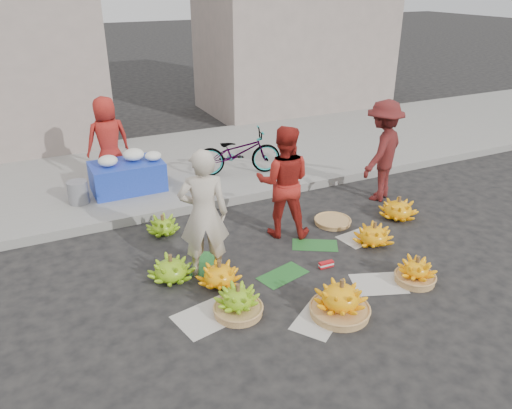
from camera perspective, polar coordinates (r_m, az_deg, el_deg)
name	(u,v)px	position (r m, az deg, el deg)	size (l,w,h in m)	color
ground	(282,266)	(6.77, 3.02, -7.06)	(80.00, 80.00, 0.00)	black
curb	(221,201)	(8.50, -4.05, 0.44)	(40.00, 0.25, 0.15)	gray
sidewalk	(182,163)	(10.35, -8.42, 4.67)	(40.00, 4.00, 0.12)	gray
building_right	(295,18)	(14.71, 4.46, 20.50)	(5.00, 3.00, 5.00)	gray
newspaper_scatter	(314,297)	(6.19, 6.60, -10.51)	(3.20, 1.80, 0.00)	beige
banana_leaves	(269,261)	(6.87, 1.48, -6.44)	(2.00, 1.00, 0.00)	#1C5523
banana_bunch_0	(219,274)	(6.33, -4.21, -7.95)	(0.66, 0.66, 0.35)	#FFAE0C
banana_bunch_1	(238,302)	(5.81, -2.06, -11.04)	(0.57, 0.57, 0.40)	#A77A46
banana_bunch_2	(341,300)	(5.86, 9.64, -10.66)	(0.76, 0.76, 0.46)	#A77A46
banana_bunch_3	(416,272)	(6.68, 17.82, -7.31)	(0.50, 0.50, 0.37)	#A77A46
banana_bunch_4	(374,235)	(7.41, 13.31, -3.36)	(0.58, 0.58, 0.36)	#FFAE0C
banana_bunch_5	(398,209)	(8.29, 15.95, -0.46)	(0.65, 0.65, 0.38)	#FFAE0C
banana_bunch_6	(171,269)	(6.49, -9.69, -7.25)	(0.72, 0.72, 0.36)	#619F16
banana_bunch_7	(163,225)	(7.65, -10.59, -2.37)	(0.53, 0.53, 0.31)	#619F16
basket_spare	(333,222)	(7.95, 8.75, -1.94)	(0.56, 0.56, 0.06)	#A77A46
incense_stack	(326,265)	(6.77, 8.03, -6.81)	(0.20, 0.06, 0.08)	red
vendor_cream	(204,215)	(6.23, -5.99, -1.15)	(0.63, 0.41, 1.71)	beige
vendor_red	(283,182)	(7.24, 3.16, 2.59)	(0.81, 0.63, 1.67)	#B3261B
man_striped	(382,151)	(8.72, 14.23, 5.95)	(1.12, 0.64, 1.73)	maroon
flower_table	(128,174)	(8.98, -14.44, 3.37)	(1.23, 0.77, 0.71)	#1A34AE
grey_bucket	(78,192)	(8.72, -19.66, 1.33)	(0.33, 0.33, 0.38)	slate
flower_vendor	(108,140)	(9.30, -16.56, 7.06)	(0.76, 0.50, 1.56)	#B3261B
bicycle	(238,152)	(9.40, -2.08, 5.98)	(1.62, 0.56, 0.85)	gray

